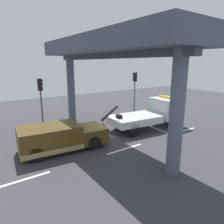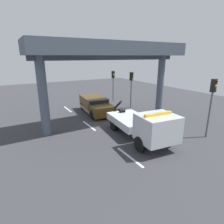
% 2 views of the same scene
% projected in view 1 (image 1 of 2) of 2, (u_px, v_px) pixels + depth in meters
% --- Properties ---
extents(ground_plane, '(60.00, 40.00, 0.10)m').
position_uv_depth(ground_plane, '(105.00, 139.00, 14.28)').
color(ground_plane, '#38383D').
extents(lane_stripe_west, '(2.60, 0.16, 0.01)m').
position_uv_depth(lane_stripe_west, '(22.00, 180.00, 9.15)').
color(lane_stripe_west, silver).
rests_on(lane_stripe_west, ground).
extents(lane_stripe_mid, '(2.60, 0.16, 0.01)m').
position_uv_depth(lane_stripe_mid, '(125.00, 149.00, 12.52)').
color(lane_stripe_mid, silver).
rests_on(lane_stripe_mid, ground).
extents(lane_stripe_east, '(2.60, 0.16, 0.01)m').
position_uv_depth(lane_stripe_east, '(184.00, 131.00, 15.88)').
color(lane_stripe_east, silver).
rests_on(lane_stripe_east, ground).
extents(tow_truck_white, '(7.34, 2.99, 2.46)m').
position_uv_depth(tow_truck_white, '(154.00, 113.00, 16.56)').
color(tow_truck_white, silver).
rests_on(tow_truck_white, ground).
extents(towed_van_green, '(5.39, 2.69, 1.58)m').
position_uv_depth(towed_van_green, '(59.00, 138.00, 12.22)').
color(towed_van_green, '#4C3814').
rests_on(towed_van_green, ground).
extents(overpass_structure, '(3.60, 13.42, 6.86)m').
position_uv_depth(overpass_structure, '(106.00, 50.00, 12.92)').
color(overpass_structure, '#4C5666').
rests_on(overpass_structure, ground).
extents(traffic_light_far, '(0.39, 0.32, 4.04)m').
position_uv_depth(traffic_light_far, '(41.00, 93.00, 15.34)').
color(traffic_light_far, '#515456').
rests_on(traffic_light_far, ground).
extents(traffic_light_mid, '(0.39, 0.32, 4.26)m').
position_uv_depth(traffic_light_mid, '(135.00, 84.00, 20.64)').
color(traffic_light_mid, '#515456').
rests_on(traffic_light_mid, ground).
extents(traffic_cone_orange, '(0.61, 0.61, 0.73)m').
position_uv_depth(traffic_cone_orange, '(103.00, 126.00, 16.05)').
color(traffic_cone_orange, orange).
rests_on(traffic_cone_orange, ground).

